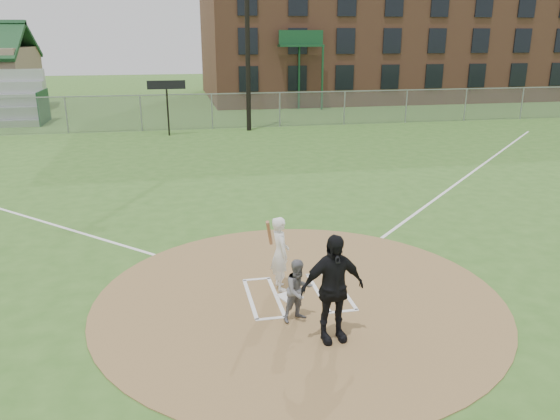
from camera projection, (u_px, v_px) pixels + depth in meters
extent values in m
plane|color=#366221|center=(299.00, 298.00, 11.30)|extent=(140.00, 140.00, 0.00)
cylinder|color=olive|center=(299.00, 298.00, 11.30)|extent=(8.40, 8.40, 0.02)
cube|color=silver|center=(290.00, 296.00, 11.32)|extent=(0.55, 0.55, 0.03)
cube|color=white|center=(470.00, 174.00, 21.39)|extent=(17.04, 17.04, 0.01)
imported|color=slate|center=(299.00, 290.00, 10.24)|extent=(0.72, 0.64, 1.23)
imported|color=black|center=(332.00, 288.00, 9.47)|extent=(1.21, 0.61, 1.99)
cube|color=white|center=(250.00, 299.00, 11.25)|extent=(0.08, 1.80, 0.01)
cube|color=white|center=(276.00, 296.00, 11.35)|extent=(0.08, 1.80, 0.01)
cube|color=white|center=(257.00, 279.00, 12.14)|extent=(0.62, 0.08, 0.01)
cube|color=white|center=(271.00, 318.00, 10.46)|extent=(0.62, 0.08, 0.01)
cube|color=white|center=(343.00, 290.00, 11.62)|extent=(0.08, 1.80, 0.01)
cube|color=white|center=(318.00, 292.00, 11.52)|extent=(0.08, 1.80, 0.01)
cube|color=white|center=(319.00, 274.00, 12.41)|extent=(0.62, 0.08, 0.01)
cube|color=white|center=(343.00, 311.00, 10.73)|extent=(0.62, 0.08, 0.01)
imported|color=white|center=(280.00, 253.00, 11.48)|extent=(0.44, 0.62, 1.61)
cylinder|color=#995F3D|center=(269.00, 233.00, 10.86)|extent=(0.25, 0.59, 0.70)
cube|color=slate|center=(212.00, 111.00, 31.54)|extent=(56.00, 0.03, 2.00)
cube|color=gray|center=(211.00, 94.00, 31.23)|extent=(56.00, 0.06, 0.06)
cube|color=gray|center=(212.00, 111.00, 31.54)|extent=(56.08, 0.08, 2.00)
cube|color=#194728|center=(44.00, 107.00, 33.58)|extent=(0.08, 3.20, 2.00)
cube|color=brown|center=(379.00, 8.00, 47.48)|extent=(30.00, 16.00, 15.00)
cube|color=black|center=(417.00, 4.00, 39.97)|extent=(26.60, 0.10, 12.20)
cube|color=#194728|center=(301.00, 46.00, 38.63)|extent=(3.20, 1.00, 0.15)
cube|color=#194728|center=(299.00, 78.00, 39.78)|extent=(0.12, 0.12, 4.50)
cube|color=#194728|center=(322.00, 78.00, 39.18)|extent=(0.12, 0.12, 4.50)
cube|color=#194728|center=(301.00, 37.00, 38.46)|extent=(3.20, 0.08, 1.00)
cylinder|color=black|center=(247.00, 20.00, 29.45)|extent=(0.26, 0.26, 12.00)
cylinder|color=black|center=(168.00, 111.00, 29.30)|extent=(0.10, 0.10, 2.60)
cube|color=black|center=(166.00, 85.00, 28.87)|extent=(2.00, 0.10, 0.45)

